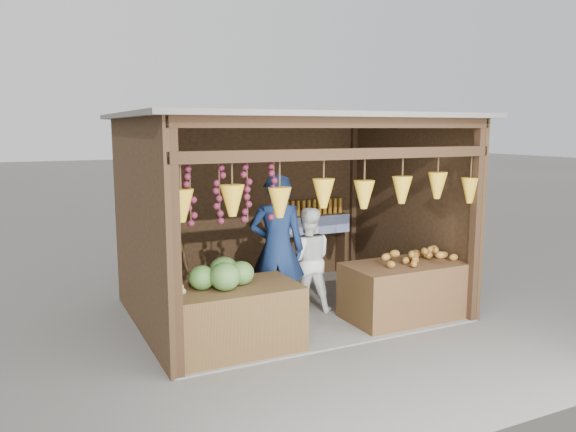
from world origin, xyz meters
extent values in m
plane|color=#514F49|center=(0.00, 0.00, 0.00)|extent=(80.00, 80.00, 0.00)
cube|color=slate|center=(0.00, 0.00, 0.01)|extent=(4.00, 3.00, 0.02)
cube|color=black|center=(0.00, 1.50, 1.30)|extent=(4.00, 0.06, 2.60)
cube|color=black|center=(-2.00, 0.00, 1.30)|extent=(0.06, 3.00, 2.60)
cube|color=black|center=(2.00, 0.00, 1.30)|extent=(0.06, 3.00, 2.60)
cube|color=#605B54|center=(0.00, 0.00, 2.63)|extent=(4.30, 3.30, 0.06)
cube|color=black|center=(-1.94, -1.44, 1.30)|extent=(0.11, 0.11, 2.60)
cube|color=black|center=(1.94, -1.44, 1.30)|extent=(0.11, 0.11, 2.60)
cube|color=black|center=(-1.94, 1.44, 1.30)|extent=(0.11, 0.11, 2.60)
cube|color=black|center=(1.94, 1.44, 1.30)|extent=(0.11, 0.11, 2.60)
cube|color=black|center=(0.00, -1.44, 2.20)|extent=(4.00, 0.12, 0.12)
cube|color=black|center=(0.00, -1.44, 2.54)|extent=(4.00, 0.12, 0.12)
cube|color=#382314|center=(1.05, 1.30, 1.05)|extent=(1.25, 0.30, 0.05)
cube|color=#382314|center=(0.47, 1.30, 0.53)|extent=(0.05, 0.28, 1.05)
cube|color=#382314|center=(1.64, 1.30, 0.53)|extent=(0.05, 0.28, 1.05)
cube|color=blue|center=(1.05, 1.14, 0.92)|extent=(1.25, 0.02, 0.30)
cube|color=#473017|center=(-1.24, -1.03, 0.37)|extent=(1.56, 0.85, 0.75)
cube|color=#452F17|center=(1.20, -0.99, 0.37)|extent=(1.56, 0.85, 0.74)
cube|color=black|center=(-1.59, 0.22, 0.15)|extent=(0.32, 0.32, 0.30)
imported|color=#14254C|center=(-0.35, -0.38, 0.96)|extent=(0.83, 0.71, 1.92)
imported|color=white|center=(0.20, -0.16, 0.72)|extent=(0.85, 0.76, 1.43)
imported|color=brown|center=(-1.59, 0.22, 0.81)|extent=(0.52, 0.36, 1.02)
camera|label=1|loc=(-3.27, -6.70, 2.48)|focal=35.00mm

